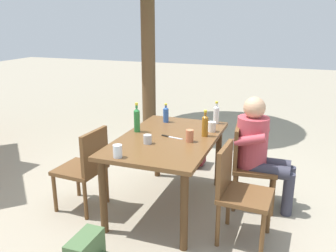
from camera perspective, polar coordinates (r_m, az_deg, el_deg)
name	(u,v)px	position (r m, az deg, el deg)	size (l,w,h in m)	color
ground_plane	(168,205)	(3.92, 0.00, -12.56)	(24.00, 24.00, 0.00)	gray
dining_table	(168,146)	(3.64, 0.00, -3.30)	(1.49, 0.94, 0.77)	brown
chair_near_right	(248,161)	(3.83, 12.61, -5.56)	(0.48, 0.48, 0.87)	brown
chair_far_left	(86,165)	(3.75, -12.99, -6.13)	(0.47, 0.47, 0.87)	brown
chair_near_left	(237,188)	(3.24, 10.96, -9.79)	(0.46, 0.46, 0.87)	brown
person_in_white_shirt	(259,147)	(3.77, 14.43, -3.35)	(0.47, 0.62, 1.18)	#B7424C
bottle_amber	(205,125)	(3.63, 5.94, 0.16)	(0.06, 0.06, 0.27)	#996019
bottle_blue	(166,114)	(4.11, -0.35, 1.92)	(0.06, 0.06, 0.22)	#2D56A3
bottle_green	(137,119)	(3.76, -5.00, 1.07)	(0.06, 0.06, 0.32)	#287A38
bottle_clear	(216,114)	(4.09, 7.72, 1.91)	(0.06, 0.06, 0.26)	white
cup_terracotta	(190,136)	(3.47, 3.49, -1.58)	(0.08, 0.08, 0.12)	#BC6B47
cup_glass	(118,151)	(3.10, -8.07, -4.01)	(0.08, 0.08, 0.11)	silver
cup_white	(212,127)	(3.80, 7.04, -0.11)	(0.08, 0.08, 0.11)	white
cup_steel	(148,139)	(3.42, -3.30, -2.12)	(0.08, 0.08, 0.09)	#B2B7BC
table_knife	(170,137)	(3.60, 0.37, -1.76)	(0.07, 0.24, 0.01)	silver
backpack_by_far_side	(194,152)	(4.84, 4.22, -4.15)	(0.30, 0.24, 0.40)	maroon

